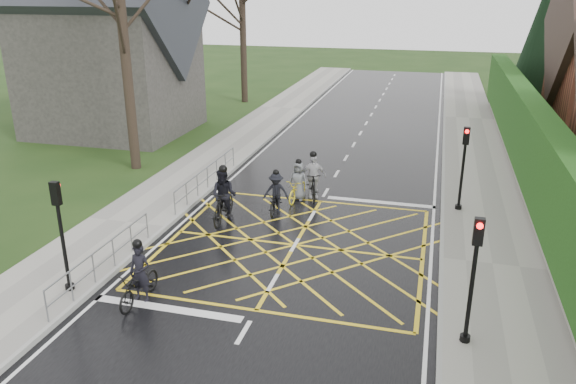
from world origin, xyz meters
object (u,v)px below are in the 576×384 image
at_px(cyclist_back, 224,200).
at_px(cyclist_rear, 140,282).
at_px(cyclist_mid, 276,197).
at_px(cyclist_lead, 298,186).
at_px(cyclist_front, 312,181).

bearing_deg(cyclist_back, cyclist_rear, -94.52).
bearing_deg(cyclist_rear, cyclist_mid, 78.83).
height_order(cyclist_rear, cyclist_mid, cyclist_rear).
bearing_deg(cyclist_lead, cyclist_front, 45.36).
height_order(cyclist_back, cyclist_mid, cyclist_back).
xyz_separation_m(cyclist_rear, cyclist_front, (2.68, 8.68, 0.12)).
bearing_deg(cyclist_lead, cyclist_back, -119.28).
relative_size(cyclist_mid, cyclist_front, 0.88).
xyz_separation_m(cyclist_rear, cyclist_mid, (1.70, 6.91, 0.02)).
bearing_deg(cyclist_front, cyclist_mid, -138.32).
distance_m(cyclist_rear, cyclist_lead, 8.58).
xyz_separation_m(cyclist_rear, cyclist_lead, (2.19, 8.30, -0.00)).
bearing_deg(cyclist_mid, cyclist_rear, -109.63).
bearing_deg(cyclist_back, cyclist_lead, 50.89).
bearing_deg(cyclist_back, cyclist_mid, 38.45).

